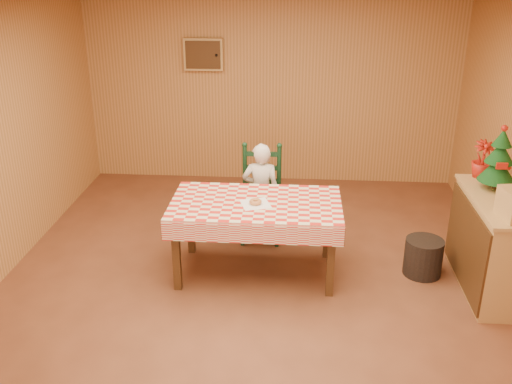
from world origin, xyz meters
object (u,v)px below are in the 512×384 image
(dining_table, at_px, (256,210))
(christmas_tree, at_px, (499,160))
(seated_child, at_px, (261,193))
(shelf_unit, at_px, (493,244))
(storage_bin, at_px, (423,257))
(ladder_chair, at_px, (261,196))

(dining_table, distance_m, christmas_tree, 2.31)
(seated_child, bearing_deg, dining_table, 90.00)
(shelf_unit, relative_size, christmas_tree, 2.00)
(dining_table, bearing_deg, storage_bin, 2.92)
(christmas_tree, bearing_deg, shelf_unit, -91.98)
(shelf_unit, bearing_deg, dining_table, 176.69)
(dining_table, distance_m, storage_bin, 1.74)
(christmas_tree, bearing_deg, ladder_chair, 163.48)
(christmas_tree, xyz_separation_m, storage_bin, (-0.58, -0.04, -1.02))
(seated_child, distance_m, shelf_unit, 2.40)
(shelf_unit, bearing_deg, ladder_chair, 157.74)
(ladder_chair, bearing_deg, storage_bin, -22.85)
(christmas_tree, bearing_deg, seated_child, 164.82)
(seated_child, bearing_deg, storage_bin, 158.84)
(seated_child, distance_m, storage_bin, 1.83)
(christmas_tree, relative_size, storage_bin, 1.65)
(christmas_tree, bearing_deg, storage_bin, -176.54)
(dining_table, distance_m, seated_child, 0.74)
(ladder_chair, distance_m, seated_child, 0.08)
(dining_table, relative_size, seated_child, 1.47)
(ladder_chair, distance_m, shelf_unit, 2.42)
(seated_child, distance_m, christmas_tree, 2.42)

